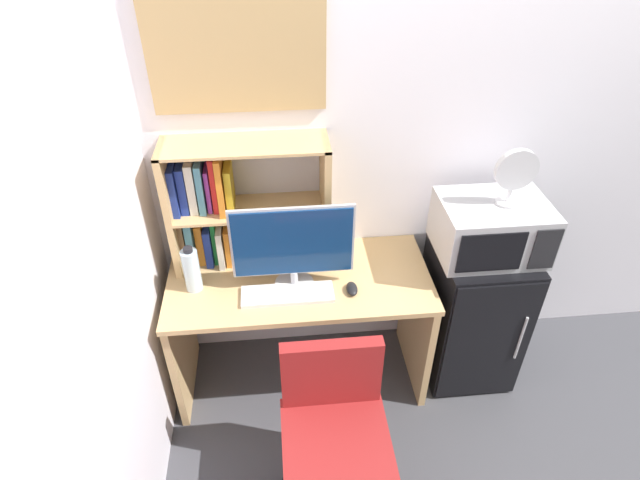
# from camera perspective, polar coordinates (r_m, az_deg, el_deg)

# --- Properties ---
(wall_back) EXTENTS (6.40, 0.04, 2.60)m
(wall_back) POSITION_cam_1_polar(r_m,az_deg,el_deg) (2.89, 24.00, 10.52)
(wall_back) COLOR silver
(wall_back) RESTS_ON ground_plane
(desk) EXTENTS (1.31, 0.61, 0.74)m
(desk) POSITION_cam_1_polar(r_m,az_deg,el_deg) (2.73, -2.17, -7.73)
(desk) COLOR tan
(desk) RESTS_ON ground_plane
(hutch_bookshelf) EXTENTS (0.77, 0.25, 0.66)m
(hutch_bookshelf) POSITION_cam_1_polar(r_m,az_deg,el_deg) (2.54, -10.48, 3.93)
(hutch_bookshelf) COLOR tan
(hutch_bookshelf) RESTS_ON desk
(monitor) EXTENTS (0.57, 0.19, 0.45)m
(monitor) POSITION_cam_1_polar(r_m,az_deg,el_deg) (2.39, -3.01, -0.59)
(monitor) COLOR #B7B7BC
(monitor) RESTS_ON desk
(keyboard) EXTENTS (0.44, 0.14, 0.02)m
(keyboard) POSITION_cam_1_polar(r_m,az_deg,el_deg) (2.48, -3.58, -5.99)
(keyboard) COLOR silver
(keyboard) RESTS_ON desk
(computer_mouse) EXTENTS (0.05, 0.10, 0.03)m
(computer_mouse) POSITION_cam_1_polar(r_m,az_deg,el_deg) (2.49, 3.53, -5.37)
(computer_mouse) COLOR black
(computer_mouse) RESTS_ON desk
(water_bottle) EXTENTS (0.08, 0.08, 0.24)m
(water_bottle) POSITION_cam_1_polar(r_m,az_deg,el_deg) (2.52, -13.95, -3.20)
(water_bottle) COLOR silver
(water_bottle) RESTS_ON desk
(mini_fridge) EXTENTS (0.46, 0.52, 0.83)m
(mini_fridge) POSITION_cam_1_polar(r_m,az_deg,el_deg) (2.99, 16.34, -7.47)
(mini_fridge) COLOR black
(mini_fridge) RESTS_ON ground_plane
(microwave) EXTENTS (0.51, 0.39, 0.28)m
(microwave) POSITION_cam_1_polar(r_m,az_deg,el_deg) (2.65, 18.33, 1.27)
(microwave) COLOR #ADADB2
(microwave) RESTS_ON mini_fridge
(desk_fan) EXTENTS (0.20, 0.11, 0.28)m
(desk_fan) POSITION_cam_1_polar(r_m,az_deg,el_deg) (2.52, 20.70, 6.85)
(desk_fan) COLOR silver
(desk_fan) RESTS_ON microwave
(desk_chair) EXTENTS (0.52, 0.52, 0.83)m
(desk_chair) POSITION_cam_1_polar(r_m,az_deg,el_deg) (2.42, 1.60, -21.57)
(desk_chair) COLOR black
(desk_chair) RESTS_ON ground_plane
(wall_corkboard) EXTENTS (0.76, 0.02, 0.54)m
(wall_corkboard) POSITION_cam_1_polar(r_m,az_deg,el_deg) (2.34, -9.21, 20.01)
(wall_corkboard) COLOR tan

